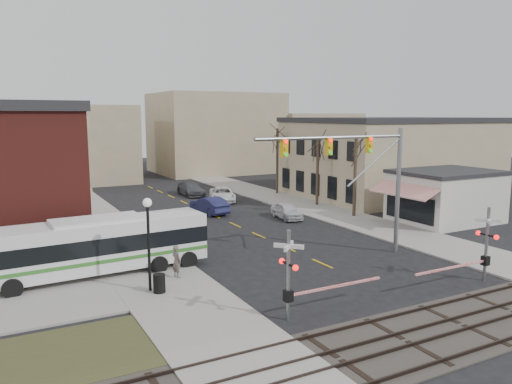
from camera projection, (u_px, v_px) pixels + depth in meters
ground at (343, 273)px, 28.00m from camera, size 160.00×160.00×0.00m
sidewalk_west at (99, 222)px, 41.00m from camera, size 5.00×60.00×0.12m
sidewalk_east at (295, 203)px, 49.84m from camera, size 5.00×60.00×0.12m
ballast_strip at (461, 325)px, 21.02m from camera, size 160.00×5.00×0.06m
rail_tracks at (461, 323)px, 21.00m from camera, size 160.00×3.91×0.14m
tan_building at (391, 156)px, 55.02m from camera, size 20.30×15.30×8.50m
awning_shop at (446, 196)px, 41.20m from camera, size 9.74×6.20×4.30m
tree_east_a at (355, 177)px, 42.81m from camera, size 0.28×0.28×6.75m
tree_east_b at (317, 173)px, 48.21m from camera, size 0.28×0.28×6.30m
tree_east_c at (277, 161)px, 55.21m from camera, size 0.28×0.28×7.20m
transit_bus at (98, 245)px, 27.25m from camera, size 12.09×3.31×3.08m
traffic_signal_mast at (364, 165)px, 30.12m from camera, size 10.48×0.30×8.00m
rr_crossing_west at (297, 275)px, 21.49m from camera, size 5.60×1.36×4.00m
rr_crossing_east at (481, 246)px, 26.26m from camera, size 5.60×1.36×4.00m
street_lamp at (148, 226)px, 24.37m from camera, size 0.44×0.44×4.68m
trash_bin at (159, 283)px, 24.57m from camera, size 0.60×0.60×0.92m
car_a at (287, 211)px, 42.58m from camera, size 2.05×4.14×1.36m
car_b at (209, 205)px, 44.78m from camera, size 2.23×4.80×1.52m
car_c at (222, 194)px, 51.00m from camera, size 4.00×5.70×1.45m
car_d at (191, 189)px, 54.87m from camera, size 2.15×5.02×1.44m
pedestrian_near at (177, 261)px, 26.81m from camera, size 0.59×0.74×1.76m
pedestrian_far at (131, 246)px, 30.24m from camera, size 0.85×0.93×1.56m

